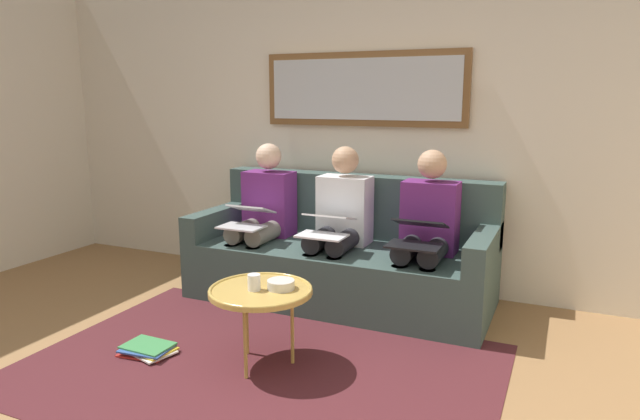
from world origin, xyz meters
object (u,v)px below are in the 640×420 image
(person_left, at_px, (426,229))
(coffee_table, at_px, (261,292))
(couch, at_px, (343,257))
(laptop_white, at_px, (326,225))
(bowl, at_px, (281,284))
(cup, at_px, (254,282))
(framed_mirror, at_px, (363,89))
(laptop_silver, at_px, (247,217))
(magazine_stack, at_px, (148,349))
(laptop_black, at_px, (418,233))
(person_right, at_px, (263,213))
(person_middle, at_px, (340,220))

(person_left, bearing_deg, coffee_table, 60.88)
(couch, xyz_separation_m, laptop_white, (0.00, 0.32, 0.32))
(coffee_table, bearing_deg, bowl, -152.20)
(cup, distance_m, bowl, 0.15)
(couch, bearing_deg, laptop_white, 90.00)
(framed_mirror, relative_size, laptop_silver, 4.58)
(person_left, xyz_separation_m, magazine_stack, (1.33, 1.30, -0.58))
(person_left, distance_m, laptop_silver, 1.30)
(person_left, height_order, laptop_white, person_left)
(couch, bearing_deg, coffee_table, 90.00)
(framed_mirror, distance_m, coffee_table, 1.95)
(coffee_table, relative_size, laptop_black, 1.53)
(bowl, bearing_deg, laptop_white, -83.35)
(laptop_black, distance_m, person_right, 1.30)
(person_left, distance_m, magazine_stack, 1.95)
(couch, distance_m, framed_mirror, 1.30)
(framed_mirror, bearing_deg, magazine_stack, 68.72)
(bowl, height_order, magazine_stack, bowl)
(cup, xyz_separation_m, magazine_stack, (0.66, 0.13, -0.47))
(couch, relative_size, laptop_white, 6.57)
(person_middle, bearing_deg, person_left, 180.00)
(couch, relative_size, cup, 24.44)
(framed_mirror, height_order, bowl, framed_mirror)
(couch, xyz_separation_m, cup, (0.02, 1.24, 0.18))
(framed_mirror, distance_m, person_right, 1.23)
(cup, xyz_separation_m, laptop_black, (-0.66, -0.94, 0.13))
(couch, distance_m, laptop_silver, 0.78)
(cup, xyz_separation_m, bowl, (-0.12, -0.08, -0.02))
(couch, bearing_deg, laptop_black, 154.63)
(cup, height_order, laptop_silver, laptop_silver)
(laptop_black, bearing_deg, couch, -25.37)
(coffee_table, bearing_deg, person_middle, -90.00)
(couch, distance_m, laptop_black, 0.78)
(cup, xyz_separation_m, person_middle, (-0.02, -1.18, 0.11))
(person_right, bearing_deg, couch, -173.87)
(person_left, bearing_deg, person_right, 0.00)
(laptop_silver, bearing_deg, coffee_table, 125.14)
(bowl, bearing_deg, magazine_stack, 14.72)
(framed_mirror, bearing_deg, coffee_table, 90.00)
(person_left, xyz_separation_m, laptop_black, (0.00, 0.23, 0.02))
(laptop_black, bearing_deg, person_middle, -20.15)
(person_left, distance_m, person_right, 1.28)
(couch, height_order, cup, couch)
(coffee_table, distance_m, laptop_white, 0.92)
(magazine_stack, bearing_deg, bowl, -165.28)
(laptop_white, height_order, laptop_silver, laptop_silver)
(laptop_white, xyz_separation_m, magazine_stack, (0.69, 1.06, -0.60))
(laptop_silver, bearing_deg, person_right, -90.00)
(bowl, bearing_deg, coffee_table, 27.80)
(coffee_table, distance_m, person_right, 1.33)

